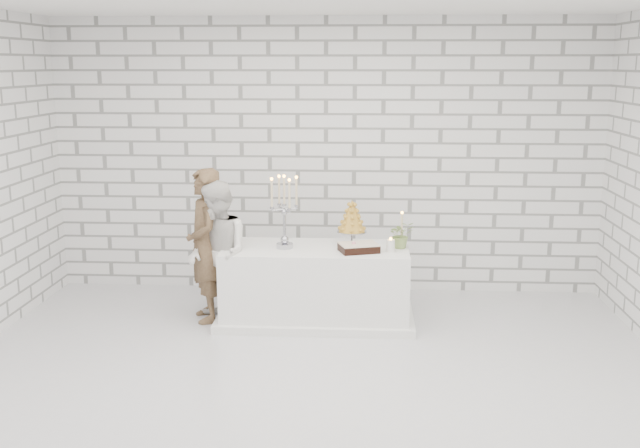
{
  "coord_description": "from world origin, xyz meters",
  "views": [
    {
      "loc": [
        0.43,
        -5.61,
        2.5
      ],
      "look_at": [
        0.02,
        1.09,
        1.05
      ],
      "focal_mm": 41.75,
      "sensor_mm": 36.0,
      "label": 1
    }
  ],
  "objects": [
    {
      "name": "pillar_candle",
      "position": [
        0.68,
        1.26,
        0.81
      ],
      "size": [
        0.09,
        0.09,
        0.12
      ],
      "primitive_type": "cylinder",
      "rotation": [
        0.0,
        0.0,
        0.07
      ],
      "color": "white",
      "rests_on": "cake_table"
    },
    {
      "name": "ground",
      "position": [
        0.0,
        0.0,
        0.0
      ],
      "size": [
        6.0,
        5.0,
        0.01
      ],
      "primitive_type": "cube",
      "color": "silver",
      "rests_on": "ground"
    },
    {
      "name": "wall_front",
      "position": [
        0.0,
        -2.5,
        1.5
      ],
      "size": [
        6.0,
        0.01,
        3.0
      ],
      "primitive_type": "cube",
      "color": "white",
      "rests_on": "ground"
    },
    {
      "name": "croquembouche",
      "position": [
        0.31,
        1.51,
        0.98
      ],
      "size": [
        0.35,
        0.35,
        0.45
      ],
      "primitive_type": null,
      "rotation": [
        0.0,
        0.0,
        -0.25
      ],
      "color": "#A17321",
      "rests_on": "cake_table"
    },
    {
      "name": "groom",
      "position": [
        -1.13,
        1.38,
        0.76
      ],
      "size": [
        0.54,
        0.65,
        1.52
      ],
      "primitive_type": "imported",
      "rotation": [
        0.0,
        0.0,
        -1.2
      ],
      "color": "#4E3825",
      "rests_on": "ground"
    },
    {
      "name": "flowers",
      "position": [
        0.79,
        1.43,
        0.88
      ],
      "size": [
        0.28,
        0.26,
        0.27
      ],
      "primitive_type": "imported",
      "rotation": [
        0.0,
        0.0,
        0.26
      ],
      "color": "olive",
      "rests_on": "cake_table"
    },
    {
      "name": "chocolate_cake",
      "position": [
        0.38,
        1.25,
        0.79
      ],
      "size": [
        0.41,
        0.35,
        0.08
      ],
      "primitive_type": "cube",
      "rotation": [
        0.0,
        0.0,
        0.32
      ],
      "color": "black",
      "rests_on": "cake_table"
    },
    {
      "name": "cake_table",
      "position": [
        -0.04,
        1.39,
        0.38
      ],
      "size": [
        1.8,
        0.8,
        0.75
      ],
      "primitive_type": "cube",
      "color": "white",
      "rests_on": "ground"
    },
    {
      "name": "wall_back",
      "position": [
        0.0,
        2.5,
        1.5
      ],
      "size": [
        6.0,
        0.01,
        3.0
      ],
      "primitive_type": "cube",
      "color": "white",
      "rests_on": "ground"
    },
    {
      "name": "bride",
      "position": [
        -0.98,
        1.26,
        0.71
      ],
      "size": [
        0.82,
        0.87,
        1.41
      ],
      "primitive_type": "imported",
      "rotation": [
        0.0,
        0.0,
        -1.01
      ],
      "color": "silver",
      "rests_on": "ground"
    },
    {
      "name": "extra_taper",
      "position": [
        0.8,
        1.52,
        0.91
      ],
      "size": [
        0.07,
        0.07,
        0.32
      ],
      "primitive_type": "cylinder",
      "rotation": [
        0.0,
        0.0,
        0.19
      ],
      "color": "beige",
      "rests_on": "cake_table"
    },
    {
      "name": "candelabra",
      "position": [
        -0.34,
        1.35,
        1.11
      ],
      "size": [
        0.36,
        0.36,
        0.72
      ],
      "primitive_type": null,
      "rotation": [
        0.0,
        0.0,
        -0.28
      ],
      "color": "#A3A3AE",
      "rests_on": "cake_table"
    }
  ]
}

